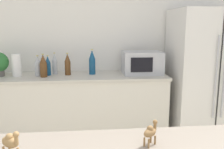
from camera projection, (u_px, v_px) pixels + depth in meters
wall_back at (103, 44)px, 3.34m from camera, size 8.00×0.06×2.55m
back_counter at (79, 111)px, 3.15m from camera, size 2.18×0.63×0.92m
refrigerator at (205, 78)px, 3.16m from camera, size 0.84×0.72×1.71m
paper_towel_roll at (17, 65)px, 2.97m from camera, size 0.11×0.11×0.27m
microwave at (142, 63)px, 3.13m from camera, size 0.48×0.37×0.28m
back_bottle_0 at (92, 62)px, 3.09m from camera, size 0.08×0.08×0.31m
back_bottle_1 at (43, 66)px, 2.92m from camera, size 0.08×0.08×0.27m
back_bottle_2 at (68, 64)px, 3.05m from camera, size 0.07×0.07×0.27m
back_bottle_3 at (48, 66)px, 3.02m from camera, size 0.06×0.06×0.24m
back_bottle_4 at (38, 66)px, 2.99m from camera, size 0.07×0.07×0.25m
back_bottle_5 at (55, 64)px, 3.10m from camera, size 0.06×0.06×0.27m
camel_figurine at (11, 142)px, 1.08m from camera, size 0.10×0.10×0.14m
camel_figurine_second at (150, 132)px, 1.20m from camera, size 0.09×0.09×0.12m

